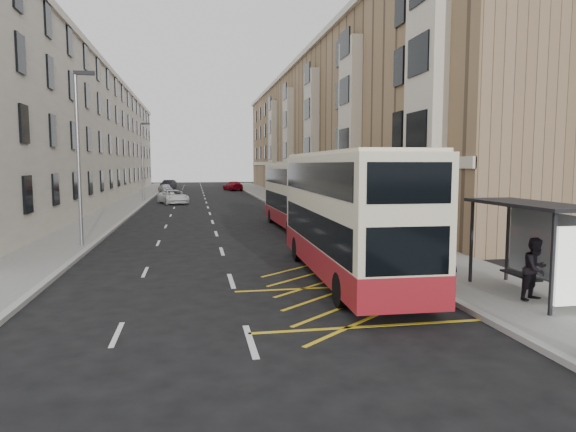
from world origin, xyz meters
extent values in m
plane|color=black|center=(0.00, 0.00, 0.00)|extent=(200.00, 200.00, 0.00)
cube|color=slate|center=(8.00, 30.00, 0.07)|extent=(4.00, 120.00, 0.15)
cube|color=slate|center=(-7.50, 30.00, 0.07)|extent=(3.00, 120.00, 0.15)
cube|color=#9C9C97|center=(6.00, 30.00, 0.07)|extent=(0.25, 120.00, 0.15)
cube|color=#9C9C97|center=(-6.00, 30.00, 0.07)|extent=(0.25, 120.00, 0.15)
cube|color=#9A7959|center=(15.00, 45.50, 7.50)|extent=(10.00, 79.00, 15.00)
cube|color=beige|center=(9.97, 45.50, 4.00)|extent=(0.18, 79.00, 0.50)
cube|color=beige|center=(9.90, 45.50, 15.00)|extent=(0.40, 79.00, 0.50)
cube|color=beige|center=(9.65, 10.00, 7.50)|extent=(0.80, 3.20, 10.00)
cube|color=beige|center=(9.65, 22.00, 7.50)|extent=(0.80, 3.20, 10.00)
cube|color=beige|center=(9.65, 34.00, 7.50)|extent=(0.80, 3.20, 10.00)
cube|color=beige|center=(9.65, 46.00, 7.50)|extent=(0.80, 3.20, 10.00)
cube|color=beige|center=(9.65, 58.00, 7.50)|extent=(0.80, 3.20, 10.00)
cube|color=maroon|center=(9.95, 14.00, 1.70)|extent=(0.20, 1.60, 3.00)
cube|color=maroon|center=(9.95, 26.00, 1.70)|extent=(0.20, 1.60, 3.00)
cube|color=maroon|center=(9.95, 38.00, 1.70)|extent=(0.20, 1.60, 3.00)
cube|color=maroon|center=(9.95, 50.00, 1.70)|extent=(0.20, 1.60, 3.00)
cube|color=maroon|center=(9.95, 62.00, 1.70)|extent=(0.20, 1.60, 3.00)
cube|color=beige|center=(-13.50, 45.50, 6.50)|extent=(9.00, 79.00, 13.00)
cube|color=beige|center=(-8.97, 45.50, 13.00)|extent=(0.30, 79.00, 0.50)
cube|color=black|center=(7.56, -1.90, 1.45)|extent=(0.08, 0.08, 2.60)
cube|color=black|center=(7.56, 1.90, 1.45)|extent=(0.08, 0.08, 2.60)
cube|color=black|center=(8.84, 1.90, 1.45)|extent=(0.08, 0.08, 2.60)
cube|color=black|center=(8.20, 0.00, 2.80)|extent=(1.65, 4.25, 0.10)
cube|color=gray|center=(8.87, 0.00, 1.58)|extent=(0.04, 3.60, 1.95)
cube|color=silver|center=(8.20, -1.95, 1.40)|extent=(1.19, 0.12, 2.00)
cube|color=black|center=(8.45, 0.60, 0.60)|extent=(0.35, 1.60, 0.06)
cylinder|color=red|center=(6.25, 2.50, 0.65)|extent=(0.06, 0.06, 1.00)
cylinder|color=red|center=(6.25, 5.75, 0.65)|extent=(0.06, 0.06, 1.00)
cylinder|color=red|center=(6.25, 9.00, 0.65)|extent=(0.06, 0.06, 1.00)
cube|color=red|center=(6.25, 5.75, 1.13)|extent=(0.05, 6.50, 0.06)
cube|color=red|center=(6.25, 5.75, 0.70)|extent=(0.05, 6.50, 0.06)
cylinder|color=gray|center=(-6.40, 12.00, 4.15)|extent=(0.16, 0.16, 8.00)
cube|color=black|center=(-6.00, 12.00, 8.05)|extent=(0.90, 0.18, 0.18)
cylinder|color=gray|center=(-6.40, 42.00, 4.15)|extent=(0.16, 0.16, 8.00)
cube|color=black|center=(-6.00, 42.00, 8.05)|extent=(0.90, 0.18, 0.18)
cube|color=#F4E6BE|center=(3.94, 3.68, 2.29)|extent=(2.72, 10.88, 3.89)
cube|color=maroon|center=(3.94, 3.68, 0.79)|extent=(2.75, 10.91, 0.89)
cube|color=black|center=(3.94, 3.68, 1.82)|extent=(2.74, 10.01, 1.08)
cube|color=black|center=(3.94, 3.68, 3.49)|extent=(2.74, 10.01, 0.98)
cube|color=#F4E6BE|center=(3.94, 3.68, 4.27)|extent=(2.61, 10.44, 0.12)
cube|color=black|center=(4.07, 9.07, 1.87)|extent=(2.09, 0.13, 1.28)
cube|color=black|center=(4.07, 9.07, 3.89)|extent=(1.72, 0.12, 0.44)
cube|color=black|center=(3.81, -1.71, 1.87)|extent=(2.09, 0.13, 1.18)
cylinder|color=black|center=(2.91, 7.17, 0.49)|extent=(0.30, 0.99, 0.98)
cylinder|color=black|center=(5.13, 7.12, 0.49)|extent=(0.30, 0.99, 0.98)
cylinder|color=black|center=(2.74, 0.25, 0.49)|extent=(0.30, 0.99, 0.98)
cylinder|color=black|center=(4.97, 0.19, 0.49)|extent=(0.30, 0.99, 0.98)
cube|color=#F4E6BE|center=(4.91, 17.54, 2.10)|extent=(2.41, 9.98, 3.57)
cube|color=maroon|center=(4.91, 17.54, 0.72)|extent=(2.44, 10.01, 0.81)
cube|color=black|center=(4.91, 17.54, 1.67)|extent=(2.44, 9.18, 0.99)
cube|color=black|center=(4.91, 17.54, 3.21)|extent=(2.44, 9.18, 0.90)
cube|color=#F4E6BE|center=(4.91, 17.54, 3.92)|extent=(2.32, 9.58, 0.11)
cube|color=black|center=(4.84, 22.49, 1.72)|extent=(1.92, 0.10, 1.18)
cube|color=black|center=(4.84, 22.49, 3.57)|extent=(1.58, 0.10, 0.41)
cube|color=black|center=(4.99, 12.59, 1.72)|extent=(1.92, 0.10, 1.08)
cylinder|color=black|center=(3.84, 20.71, 0.45)|extent=(0.27, 0.91, 0.90)
cylinder|color=black|center=(5.89, 20.74, 0.45)|extent=(0.27, 0.91, 0.90)
cylinder|color=black|center=(3.94, 14.34, 0.45)|extent=(0.27, 0.91, 0.90)
cylinder|color=black|center=(5.98, 14.37, 0.45)|extent=(0.27, 0.91, 0.90)
imported|color=black|center=(6.55, 1.40, 1.04)|extent=(0.76, 0.63, 1.78)
imported|color=black|center=(8.13, -0.50, 1.03)|extent=(1.04, 0.94, 1.76)
imported|color=black|center=(6.35, 4.66, 0.97)|extent=(1.04, 0.79, 1.64)
imported|color=white|center=(-3.26, 38.98, 0.68)|extent=(3.56, 5.33, 1.36)
imported|color=#B7BAC0|center=(-5.00, 57.93, 0.64)|extent=(2.44, 4.05, 1.29)
imported|color=black|center=(-5.20, 69.96, 0.71)|extent=(2.52, 4.56, 1.43)
imported|color=#AB0719|center=(4.50, 63.71, 0.68)|extent=(3.11, 5.00, 1.35)
camera|label=1|loc=(-1.17, -13.07, 3.94)|focal=32.00mm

